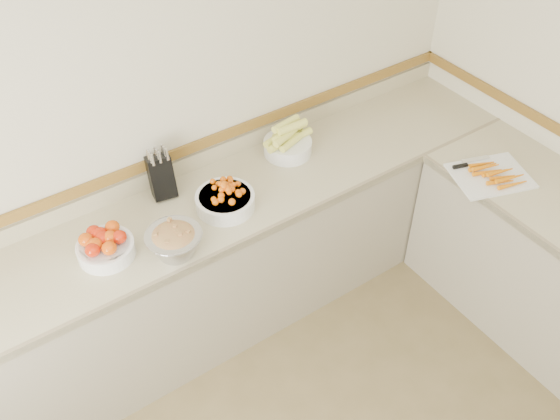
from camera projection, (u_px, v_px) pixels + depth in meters
back_wall at (149, 121)px, 3.12m from camera, size 4.00×0.00×4.00m
counter_back at (196, 273)px, 3.50m from camera, size 4.00×0.65×1.08m
knife_block at (161, 176)px, 3.24m from camera, size 0.15×0.17×0.30m
tomato_bowl at (105, 245)px, 2.95m from camera, size 0.28×0.28×0.14m
cherry_tomato_bowl at (225, 199)px, 3.20m from camera, size 0.31×0.31×0.17m
corn_bowl at (288, 142)px, 3.54m from camera, size 0.31×0.28×0.20m
rhubarb_bowl at (174, 241)px, 2.94m from camera, size 0.27×0.27×0.16m
cutting_board at (491, 175)px, 3.41m from camera, size 0.49×0.43×0.06m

